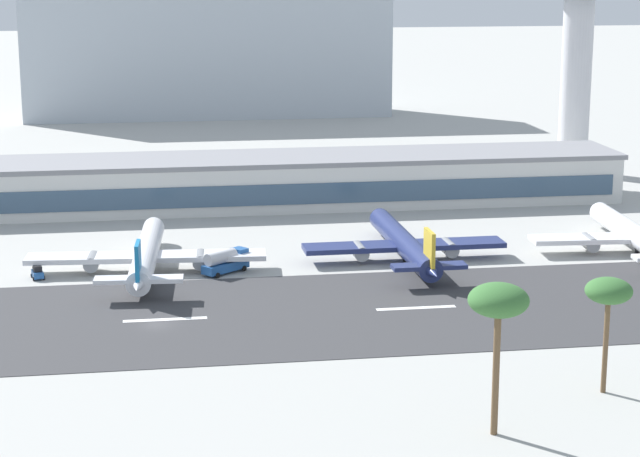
% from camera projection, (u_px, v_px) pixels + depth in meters
% --- Properties ---
extents(ground_plane, '(1400.00, 1400.00, 0.00)m').
position_uv_depth(ground_plane, '(157.00, 325.00, 165.32)').
color(ground_plane, '#A8A8A3').
extents(runway_strip, '(800.00, 41.24, 0.08)m').
position_uv_depth(runway_strip, '(157.00, 320.00, 167.43)').
color(runway_strip, '#38383A').
rests_on(runway_strip, ground_plane).
extents(runway_centreline_dash_4, '(12.00, 1.20, 0.01)m').
position_uv_depth(runway_centreline_dash_4, '(165.00, 319.00, 167.60)').
color(runway_centreline_dash_4, white).
rests_on(runway_centreline_dash_4, runway_strip).
extents(runway_centreline_dash_5, '(12.00, 1.20, 0.01)m').
position_uv_depth(runway_centreline_dash_5, '(416.00, 308.00, 173.13)').
color(runway_centreline_dash_5, white).
rests_on(runway_centreline_dash_5, runway_strip).
extents(terminal_building, '(160.31, 20.92, 10.35)m').
position_uv_depth(terminal_building, '(242.00, 181.00, 243.60)').
color(terminal_building, silver).
rests_on(terminal_building, ground_plane).
extents(control_tower, '(16.20, 16.20, 48.33)m').
position_uv_depth(control_tower, '(578.00, 44.00, 276.38)').
color(control_tower, silver).
rests_on(control_tower, ground_plane).
extents(distant_hotel_block, '(117.14, 24.14, 47.89)m').
position_uv_depth(distant_hotel_block, '(208.00, 42.00, 377.98)').
color(distant_hotel_block, '#A8B2BC').
rests_on(distant_hotel_block, ground_plane).
extents(airliner_blue_tail_gate_1, '(39.68, 43.40, 9.06)m').
position_uv_depth(airliner_blue_tail_gate_1, '(146.00, 256.00, 191.80)').
color(airliner_blue_tail_gate_1, silver).
rests_on(airliner_blue_tail_gate_1, ground_plane).
extents(airliner_gold_tail_gate_2, '(34.82, 43.76, 9.14)m').
position_uv_depth(airliner_gold_tail_gate_2, '(405.00, 245.00, 199.20)').
color(airliner_gold_tail_gate_2, navy).
rests_on(airliner_gold_tail_gate_2, ground_plane).
extents(airliner_red_tail_gate_3, '(37.48, 43.36, 9.05)m').
position_uv_depth(airliner_red_tail_gate_3, '(637.00, 237.00, 204.84)').
color(airliner_red_tail_gate_3, white).
rests_on(airliner_red_tail_gate_3, ground_plane).
extents(service_fuel_truck_0, '(8.26, 7.35, 3.95)m').
position_uv_depth(service_fuel_truck_0, '(226.00, 261.00, 192.08)').
color(service_fuel_truck_0, '#23569E').
rests_on(service_fuel_truck_0, ground_plane).
extents(service_baggage_tug_1, '(2.48, 3.48, 2.20)m').
position_uv_depth(service_baggage_tug_1, '(38.00, 272.00, 188.96)').
color(service_baggage_tug_1, '#23569E').
rests_on(service_baggage_tug_1, ground_plane).
extents(palm_tree_0, '(6.57, 6.57, 17.04)m').
position_uv_depth(palm_tree_0, '(498.00, 304.00, 124.20)').
color(palm_tree_0, brown).
rests_on(palm_tree_0, ground_plane).
extents(palm_tree_2, '(5.59, 5.59, 14.16)m').
position_uv_depth(palm_tree_2, '(609.00, 293.00, 137.04)').
color(palm_tree_2, brown).
rests_on(palm_tree_2, ground_plane).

